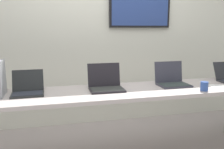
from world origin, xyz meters
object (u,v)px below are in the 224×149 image
at_px(workbench, 122,94).
at_px(laptop_station_2, 172,80).
at_px(coffee_mug, 204,86).
at_px(laptop_station_0, 28,89).
at_px(laptop_station_1, 106,84).

height_order(workbench, laptop_station_2, laptop_station_2).
distance_m(workbench, coffee_mug, 0.89).
distance_m(laptop_station_0, laptop_station_2, 1.63).
height_order(laptop_station_1, laptop_station_2, laptop_station_1).
relative_size(laptop_station_2, coffee_mug, 3.63).
bearing_deg(coffee_mug, laptop_station_0, 169.89).
relative_size(workbench, laptop_station_0, 10.41).
bearing_deg(coffee_mug, workbench, 163.55).
height_order(workbench, laptop_station_0, laptop_station_0).
distance_m(laptop_station_2, coffee_mug, 0.40).
xyz_separation_m(laptop_station_0, laptop_station_1, (0.82, -0.01, 0.01)).
distance_m(laptop_station_0, coffee_mug, 1.87).
bearing_deg(laptop_station_1, workbench, -21.34).
xyz_separation_m(laptop_station_0, coffee_mug, (1.84, -0.33, -0.00)).
xyz_separation_m(laptop_station_1, coffee_mug, (1.02, -0.32, -0.01)).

